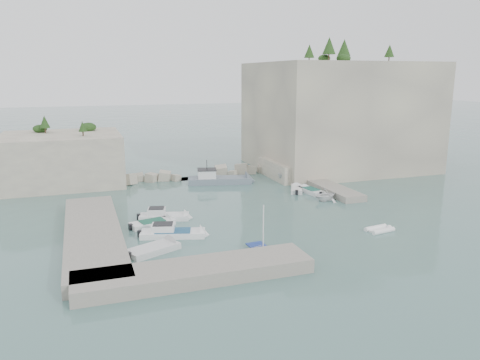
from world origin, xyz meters
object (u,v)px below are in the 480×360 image
object	(u,v)px
motorboat_b	(164,219)
inflatable_dinghy	(379,231)
motorboat_e	(153,252)
rowboat	(263,256)
motorboat_c	(152,226)
tender_east_c	(297,191)
work_boat	(220,183)
motorboat_d	(173,236)
tender_east_b	(311,193)
tender_east_a	(326,201)
tender_east_d	(295,184)

from	to	relation	value
motorboat_b	inflatable_dinghy	size ratio (longest dim) A/B	1.99
motorboat_e	rowboat	xyz separation A→B (m)	(8.75, -3.92, 0.00)
motorboat_c	rowboat	distance (m)	13.54
tender_east_c	work_boat	size ratio (longest dim) A/B	0.46
motorboat_d	motorboat_c	size ratio (longest dim) A/B	1.37
motorboat_c	tender_east_b	bearing A→B (deg)	3.46
motorboat_d	motorboat_b	distance (m)	5.70
motorboat_e	motorboat_c	bearing A→B (deg)	56.84
tender_east_a	tender_east_d	size ratio (longest dim) A/B	0.67
rowboat	motorboat_c	bearing A→B (deg)	31.18
motorboat_d	motorboat_c	world-z (taller)	motorboat_d
rowboat	work_boat	world-z (taller)	work_boat
motorboat_d	work_boat	bearing A→B (deg)	77.98
motorboat_c	inflatable_dinghy	size ratio (longest dim) A/B	1.70
motorboat_c	rowboat	xyz separation A→B (m)	(7.69, -11.15, 0.00)
motorboat_c	tender_east_b	world-z (taller)	same
inflatable_dinghy	tender_east_d	xyz separation A→B (m)	(1.14, 21.36, 0.00)
motorboat_d	inflatable_dinghy	xyz separation A→B (m)	(19.61, -5.18, 0.00)
motorboat_b	tender_east_a	world-z (taller)	tender_east_a
inflatable_dinghy	work_boat	distance (m)	26.82
tender_east_b	work_boat	bearing A→B (deg)	38.36
motorboat_b	tender_east_b	bearing A→B (deg)	28.92
motorboat_c	tender_east_b	distance (m)	22.82
inflatable_dinghy	work_boat	world-z (taller)	work_boat
motorboat_c	tender_east_a	world-z (taller)	tender_east_a
motorboat_b	motorboat_e	bearing A→B (deg)	-91.02
motorboat_c	work_boat	distance (m)	20.34
motorboat_b	tender_east_c	xyz separation A→B (m)	(18.84, 6.57, 0.00)
rowboat	tender_east_a	xyz separation A→B (m)	(13.99, 14.12, 0.00)
inflatable_dinghy	tender_east_b	size ratio (longest dim) A/B	0.62
motorboat_e	work_boat	xyz separation A→B (m)	(13.15, 23.59, 0.00)
motorboat_c	tender_east_a	xyz separation A→B (m)	(21.68, 2.97, 0.00)
tender_east_a	motorboat_b	bearing A→B (deg)	77.95
work_boat	inflatable_dinghy	bearing A→B (deg)	-57.51
inflatable_dinghy	motorboat_c	bearing A→B (deg)	148.59
motorboat_e	motorboat_b	size ratio (longest dim) A/B	0.88
tender_east_b	tender_east_d	bearing A→B (deg)	-11.37
inflatable_dinghy	work_boat	bearing A→B (deg)	101.04
motorboat_d	tender_east_d	xyz separation A→B (m)	(20.75, 16.19, 0.00)
motorboat_e	motorboat_d	bearing A→B (deg)	30.03
tender_east_b	motorboat_b	bearing A→B (deg)	96.61
inflatable_dinghy	tender_east_b	distance (m)	15.89
motorboat_d	tender_east_a	world-z (taller)	tender_east_a
tender_east_b	tender_east_c	distance (m)	2.06
inflatable_dinghy	tender_east_a	xyz separation A→B (m)	(0.69, 11.91, 0.00)
inflatable_dinghy	tender_east_d	distance (m)	21.39
rowboat	tender_east_a	size ratio (longest dim) A/B	1.35
motorboat_b	inflatable_dinghy	world-z (taller)	motorboat_b
inflatable_dinghy	tender_east_c	bearing A→B (deg)	83.56
motorboat_d	tender_east_b	xyz separation A→B (m)	(20.36, 10.69, 0.00)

